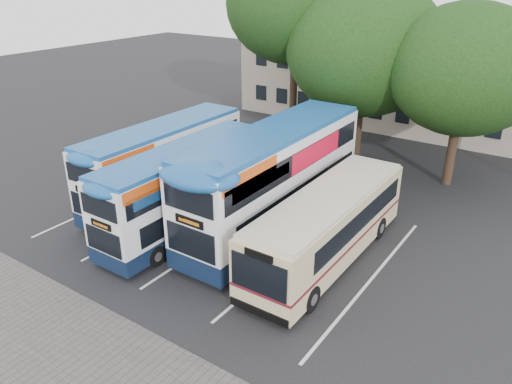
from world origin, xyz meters
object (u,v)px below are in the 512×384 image
object	(u,v)px
tree_left	(296,4)
bus_single	(329,222)
tree_mid	(365,48)
tree_right	(465,70)
bus_dd_left	(165,160)
bus_dd_mid	(187,186)
bus_dd_right	(275,175)

from	to	relation	value
tree_left	bus_single	size ratio (longest dim) A/B	1.29
tree_mid	tree_right	size ratio (longest dim) A/B	1.11
tree_left	bus_single	xyz separation A→B (m)	(8.93, -12.19, -7.41)
tree_mid	bus_single	size ratio (longest dim) A/B	1.08
bus_dd_left	bus_dd_mid	size ratio (longest dim) A/B	1.03
bus_dd_mid	bus_dd_right	distance (m)	4.01
bus_dd_right	bus_single	world-z (taller)	bus_dd_right
bus_dd_mid	tree_right	bearing A→B (deg)	55.44
tree_left	bus_single	bearing A→B (deg)	-53.76
tree_right	bus_single	world-z (taller)	tree_right
bus_dd_right	tree_mid	bearing A→B (deg)	93.40
tree_right	bus_dd_right	distance (m)	11.80
tree_mid	bus_dd_right	world-z (taller)	tree_mid
bus_dd_mid	bus_dd_right	world-z (taller)	bus_dd_right
tree_mid	bus_single	world-z (taller)	tree_mid
tree_mid	bus_single	bearing A→B (deg)	-71.39
tree_mid	tree_left	bearing A→B (deg)	174.71
bus_single	bus_dd_left	bearing A→B (deg)	177.64
tree_left	bus_dd_left	distance (m)	13.65
bus_dd_right	bus_single	xyz separation A→B (m)	(3.32, -1.09, -0.94)
bus_dd_mid	bus_single	size ratio (longest dim) A/B	0.95
bus_dd_right	bus_single	bearing A→B (deg)	-18.17
bus_dd_right	bus_dd_mid	bearing A→B (deg)	-143.04
tree_left	tree_mid	xyz separation A→B (m)	(4.99, -0.46, -2.23)
bus_dd_left	bus_single	distance (m)	9.49
tree_left	tree_right	size ratio (longest dim) A/B	1.32
bus_dd_left	bus_dd_right	bearing A→B (deg)	6.49
bus_dd_left	bus_dd_right	size ratio (longest dim) A/B	0.86
tree_left	bus_dd_mid	distance (m)	15.36
bus_dd_left	tree_mid	bearing A→B (deg)	64.06
bus_dd_right	bus_dd_left	bearing A→B (deg)	-173.51
tree_left	tree_right	bearing A→B (deg)	-6.40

